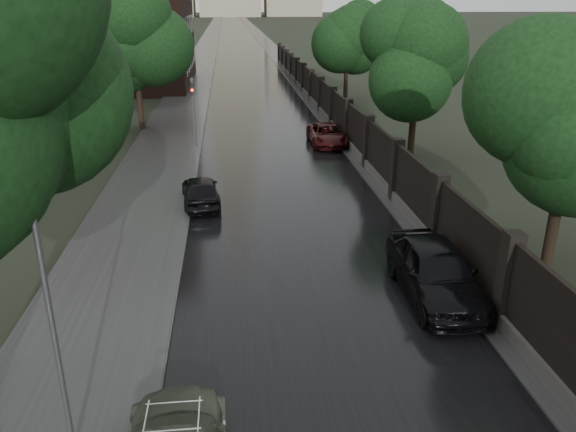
# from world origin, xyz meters

# --- Properties ---
(road) EXTENTS (8.00, 420.00, 0.02)m
(road) POSITION_xyz_m (0.00, 190.00, 0.01)
(road) COLOR black
(road) RESTS_ON ground
(sidewalk_left) EXTENTS (4.00, 420.00, 0.16)m
(sidewalk_left) POSITION_xyz_m (-6.00, 190.00, 0.08)
(sidewalk_left) COLOR #2D2D2D
(sidewalk_left) RESTS_ON ground
(verge_right) EXTENTS (3.00, 420.00, 0.08)m
(verge_right) POSITION_xyz_m (5.50, 190.00, 0.04)
(verge_right) COLOR #2D2D2D
(verge_right) RESTS_ON ground
(fence_right) EXTENTS (0.45, 75.72, 2.70)m
(fence_right) POSITION_xyz_m (4.60, 32.01, 1.01)
(fence_right) COLOR #383533
(fence_right) RESTS_ON ground
(tree_left_far) EXTENTS (4.25, 4.25, 7.39)m
(tree_left_far) POSITION_xyz_m (-8.00, 30.00, 5.24)
(tree_left_far) COLOR black
(tree_left_far) RESTS_ON ground
(tree_right_a) EXTENTS (4.08, 4.08, 7.01)m
(tree_right_a) POSITION_xyz_m (7.50, 8.00, 4.95)
(tree_right_a) COLOR black
(tree_right_a) RESTS_ON ground
(tree_right_b) EXTENTS (4.08, 4.08, 7.01)m
(tree_right_b) POSITION_xyz_m (7.50, 22.00, 4.95)
(tree_right_b) COLOR black
(tree_right_b) RESTS_ON ground
(tree_right_c) EXTENTS (4.08, 4.08, 7.01)m
(tree_right_c) POSITION_xyz_m (7.50, 40.00, 4.95)
(tree_right_c) COLOR black
(tree_right_c) RESTS_ON ground
(lamp_post) EXTENTS (0.25, 0.12, 5.11)m
(lamp_post) POSITION_xyz_m (-5.40, 1.50, 2.67)
(lamp_post) COLOR #59595E
(lamp_post) RESTS_ON ground
(traffic_light) EXTENTS (0.16, 0.32, 4.00)m
(traffic_light) POSITION_xyz_m (-4.30, 24.99, 2.40)
(traffic_light) COLOR #59595E
(traffic_light) RESTS_ON ground
(hatchback_left) EXTENTS (1.86, 3.81, 1.25)m
(hatchback_left) POSITION_xyz_m (-3.60, 15.34, 0.63)
(hatchback_left) COLOR black
(hatchback_left) RESTS_ON ground
(car_right_near) EXTENTS (1.95, 4.81, 1.64)m
(car_right_near) POSITION_xyz_m (3.40, 6.77, 0.82)
(car_right_near) COLOR black
(car_right_near) RESTS_ON ground
(car_right_far) EXTENTS (2.03, 4.38, 1.22)m
(car_right_far) POSITION_xyz_m (3.40, 25.09, 0.61)
(car_right_far) COLOR black
(car_right_far) RESTS_ON ground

